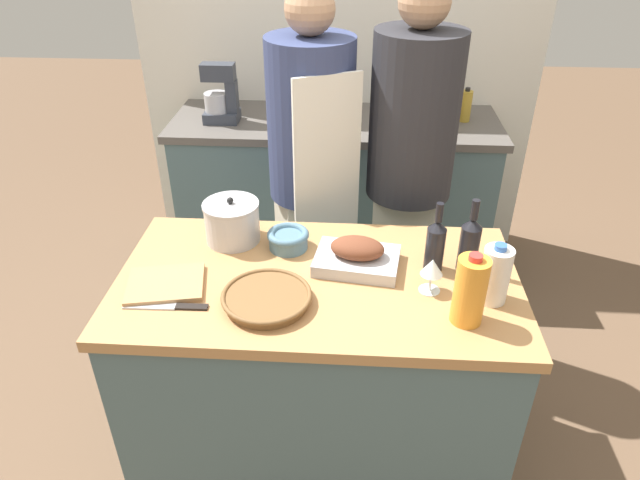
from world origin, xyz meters
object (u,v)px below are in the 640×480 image
Objects in this scene: roasting_pan at (357,256)px; condiment_bottle_short at (466,106)px; stock_pot at (232,222)px; knife_chef at (169,306)px; stand_mixer at (221,98)px; condiment_bottle_tall at (301,103)px; condiment_bottle_extra at (447,110)px; wicker_basket at (267,298)px; milk_jug at (495,275)px; mixing_bowl at (288,239)px; person_cook_guest at (410,167)px; wine_bottle_green at (470,243)px; person_cook_aproned at (312,169)px; cutting_board at (166,284)px; wine_bottle_dark at (435,244)px; juice_jug at (470,291)px; wine_glass_left at (432,269)px.

condiment_bottle_short is at bearing 67.39° from roasting_pan.
knife_chef is (-0.13, -0.41, -0.07)m from stock_pot.
stand_mixer reaches higher than condiment_bottle_tall.
roasting_pan is 0.48m from stock_pot.
knife_chef is 1.84m from condiment_bottle_extra.
condiment_bottle_tall reaches higher than knife_chef.
wicker_basket is 0.72m from milk_jug.
person_cook_guest is (0.47, 0.54, 0.05)m from mixing_bowl.
condiment_bottle_extra is at bearing 86.66° from wine_bottle_green.
wine_bottle_green is (0.83, -0.14, 0.03)m from stock_pot.
person_cook_aproned is (0.52, -0.61, -0.11)m from stand_mixer.
person_cook_guest is at bearing 104.66° from milk_jug.
condiment_bottle_tall reaches higher than stock_pot.
wine_bottle_dark is at bearing 10.18° from cutting_board.
wicker_basket is at bearing -141.34° from roasting_pan.
person_cook_guest reaches higher than wine_bottle_green.
milk_jug is 0.12× the size of person_cook_aproned.
wine_bottle_green reaches higher than knife_chef.
person_cook_aproned is at bearing 120.86° from juice_jug.
cutting_board is at bearing -127.17° from condiment_bottle_extra.
person_cook_aproned reaches higher than stock_pot.
wicker_basket is 2.36× the size of wine_glass_left.
stand_mixer is at bearing -179.49° from condiment_bottle_extra.
wine_bottle_green is at bearing 9.49° from cutting_board.
person_cook_aproned reaches higher than wicker_basket.
milk_jug is 1.82m from stand_mixer.
stock_pot is 0.74m from wine_bottle_dark.
wicker_basket is 1.55m from stand_mixer.
wine_bottle_green is 0.16× the size of person_cook_aproned.
juice_jug is 0.89× the size of knife_chef.
condiment_bottle_tall is at bearing 93.26° from mixing_bowl.
person_cook_aproned reaches higher than wine_glass_left.
milk_jug is at bearing -71.84° from wine_bottle_green.
wine_bottle_dark reaches higher than cutting_board.
condiment_bottle_short is at bearing 85.11° from milk_jug.
roasting_pan reaches higher than wicker_basket.
wine_glass_left is at bearing -69.67° from condiment_bottle_tall.
condiment_bottle_short is at bearing 17.30° from person_cook_aproned.
cutting_board is 1.06m from milk_jug.
juice_jug reaches higher than wine_glass_left.
milk_jug is at bearing 5.40° from wicker_basket.
knife_chef is (-0.92, 0.00, -0.11)m from juice_jug.
stock_pot is 1.35× the size of mixing_bowl.
wicker_basket is 0.62m from juice_jug.
stock_pot is at bearing 161.10° from milk_jug.
person_cook_guest is at bearing 97.09° from juice_jug.
cutting_board is at bearing 169.19° from wicker_basket.
person_cook_guest reaches higher than condiment_bottle_extra.
condiment_bottle_tall is 0.08× the size of person_cook_aproned.
cutting_board is 0.91m from wine_bottle_dark.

